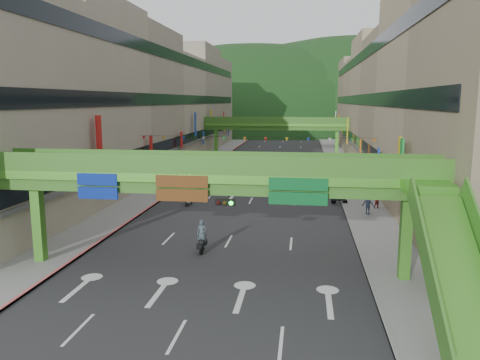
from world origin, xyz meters
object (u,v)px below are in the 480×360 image
at_px(overpass_near, 226,188).
at_px(pedestrian_red, 378,202).
at_px(scooter_rider_mid, 250,177).
at_px(car_yellow, 285,167).
at_px(scooter_rider_near, 202,237).
at_px(car_silver, 236,158).

bearing_deg(overpass_near, pedestrian_red, 58.29).
bearing_deg(scooter_rider_mid, car_yellow, 71.68).
bearing_deg(scooter_rider_mid, scooter_rider_near, -90.57).
bearing_deg(overpass_near, scooter_rider_near, 120.40).
xyz_separation_m(scooter_rider_mid, car_yellow, (3.75, 11.33, -0.31)).
relative_size(car_yellow, pedestrian_red, 2.37).
xyz_separation_m(car_silver, car_yellow, (8.37, -8.83, -0.06)).
xyz_separation_m(car_silver, pedestrian_red, (17.94, -31.62, 0.09)).
xyz_separation_m(scooter_rider_near, car_yellow, (4.01, 37.08, -0.45)).
bearing_deg(pedestrian_red, overpass_near, -144.13).
relative_size(scooter_rider_mid, pedestrian_red, 1.20).
bearing_deg(car_yellow, scooter_rider_near, -94.03).
bearing_deg(car_silver, car_yellow, -43.94).
bearing_deg(scooter_rider_near, pedestrian_red, 46.46).
bearing_deg(pedestrian_red, scooter_rider_mid, 116.90).
distance_m(overpass_near, scooter_rider_near, 6.17).
relative_size(scooter_rider_mid, car_yellow, 0.51).
height_order(scooter_rider_near, car_yellow, scooter_rider_near).
relative_size(scooter_rider_near, pedestrian_red, 1.46).
relative_size(scooter_rider_near, scooter_rider_mid, 1.21).
relative_size(scooter_rider_near, car_yellow, 0.61).
bearing_deg(car_yellow, scooter_rider_mid, -106.19).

